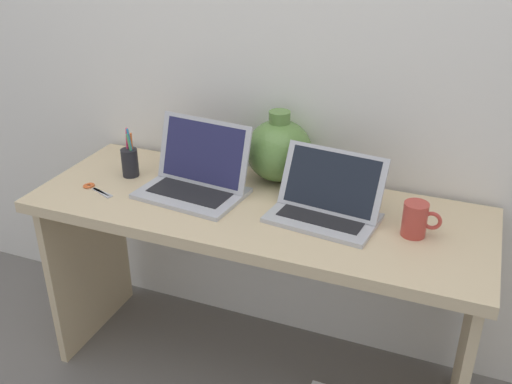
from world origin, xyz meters
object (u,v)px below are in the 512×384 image
(laptop_right, at_px, (327,201))
(green_vase, at_px, (279,150))
(laptop_left, at_px, (197,174))
(scissors, at_px, (93,188))
(pen_cup, at_px, (130,161))
(coffee_mug, at_px, (416,220))

(laptop_right, distance_m, green_vase, 0.32)
(laptop_left, relative_size, scissors, 2.63)
(laptop_left, distance_m, pen_cup, 0.29)
(coffee_mug, relative_size, pen_cup, 0.62)
(laptop_left, bearing_deg, green_vase, 40.38)
(laptop_right, xyz_separation_m, green_vase, (-0.24, 0.21, 0.06))
(laptop_left, height_order, laptop_right, laptop_left)
(green_vase, xyz_separation_m, pen_cup, (-0.52, -0.18, -0.06))
(laptop_left, relative_size, laptop_right, 1.04)
(laptop_right, relative_size, pen_cup, 1.91)
(pen_cup, height_order, scissors, pen_cup)
(laptop_right, distance_m, pen_cup, 0.76)
(pen_cup, bearing_deg, laptop_right, -2.34)
(coffee_mug, bearing_deg, laptop_left, 177.73)
(laptop_right, height_order, scissors, laptop_right)
(pen_cup, xyz_separation_m, scissors, (-0.06, -0.15, -0.05))
(laptop_right, bearing_deg, green_vase, 138.99)
(scissors, bearing_deg, coffee_mug, 4.98)
(green_vase, height_order, coffee_mug, green_vase)
(laptop_left, relative_size, green_vase, 1.46)
(green_vase, bearing_deg, laptop_right, -41.01)
(laptop_left, height_order, pen_cup, laptop_left)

